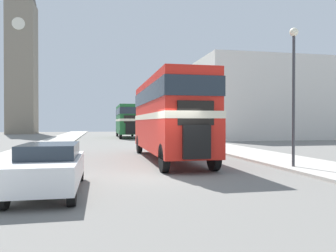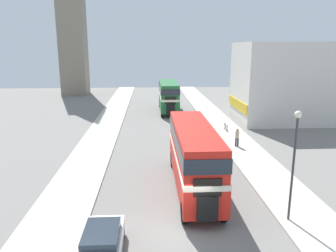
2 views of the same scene
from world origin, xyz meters
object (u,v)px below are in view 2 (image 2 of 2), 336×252
at_px(bus_distant, 168,94).
at_px(car_parked_near, 101,245).
at_px(pedestrian_walking, 237,136).
at_px(street_lamp, 295,150).
at_px(church_tower, 70,0).
at_px(double_decker_bus, 194,152).
at_px(bicycle_on_pavement, 226,127).

bearing_deg(bus_distant, car_parked_near, -98.25).
distance_m(pedestrian_walking, street_lamp, 13.41).
bearing_deg(street_lamp, car_parked_near, -163.89).
height_order(bus_distant, car_parked_near, bus_distant).
height_order(car_parked_near, street_lamp, street_lamp).
distance_m(bus_distant, church_tower, 29.08).
distance_m(car_parked_near, pedestrian_walking, 18.77).
bearing_deg(car_parked_near, double_decker_bus, 55.45).
height_order(bus_distant, bicycle_on_pavement, bus_distant).
xyz_separation_m(double_decker_bus, church_tower, (-17.00, 44.76, 14.83)).
height_order(double_decker_bus, pedestrian_walking, double_decker_bus).
bearing_deg(pedestrian_walking, bicycle_on_pavement, 86.63).
relative_size(car_parked_near, street_lamp, 0.73).
bearing_deg(street_lamp, bicycle_on_pavement, 86.88).
height_order(pedestrian_walking, street_lamp, street_lamp).
xyz_separation_m(double_decker_bus, bus_distant, (-0.07, 26.33, 0.01)).
relative_size(bicycle_on_pavement, street_lamp, 0.30).
bearing_deg(bicycle_on_pavement, street_lamp, -93.12).
xyz_separation_m(pedestrian_walking, bicycle_on_pavement, (0.35, 5.86, -0.59)).
distance_m(street_lamp, church_tower, 55.32).
height_order(pedestrian_walking, bicycle_on_pavement, pedestrian_walking).
distance_m(bus_distant, pedestrian_walking, 18.51).
relative_size(bicycle_on_pavement, church_tower, 0.05).
height_order(car_parked_near, bicycle_on_pavement, car_parked_near).
bearing_deg(bus_distant, church_tower, 132.60).
distance_m(bicycle_on_pavement, church_tower, 41.31).
height_order(street_lamp, church_tower, church_tower).
relative_size(double_decker_bus, bicycle_on_pavement, 5.98).
bearing_deg(pedestrian_walking, church_tower, 121.58).
height_order(bus_distant, pedestrian_walking, bus_distant).
xyz_separation_m(bus_distant, car_parked_near, (-4.86, -33.49, -1.78)).
distance_m(bus_distant, car_parked_near, 33.88).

